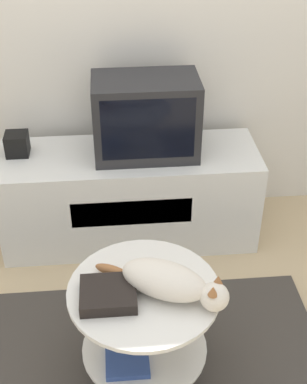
# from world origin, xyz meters

# --- Properties ---
(ground_plane) EXTENTS (12.00, 12.00, 0.00)m
(ground_plane) POSITION_xyz_m (0.00, 0.00, 0.00)
(ground_plane) COLOR tan
(rug) EXTENTS (1.76, 1.10, 0.02)m
(rug) POSITION_xyz_m (0.00, 0.00, 0.01)
(rug) COLOR #3D3833
(rug) RESTS_ON ground_plane
(tv_stand) EXTENTS (1.37, 0.46, 0.53)m
(tv_stand) POSITION_xyz_m (0.07, 0.99, 0.27)
(tv_stand) COLOR silver
(tv_stand) RESTS_ON ground_plane
(tv) EXTENTS (0.52, 0.31, 0.41)m
(tv) POSITION_xyz_m (0.17, 0.99, 0.74)
(tv) COLOR #232326
(tv) RESTS_ON tv_stand
(speaker) EXTENTS (0.12, 0.12, 0.12)m
(speaker) POSITION_xyz_m (-0.50, 1.04, 0.59)
(speaker) COLOR black
(speaker) RESTS_ON tv_stand
(coffee_table) EXTENTS (0.58, 0.58, 0.48)m
(coffee_table) POSITION_xyz_m (0.08, 0.04, 0.33)
(coffee_table) COLOR #B2B2B7
(coffee_table) RESTS_ON rug
(dvd_box) EXTENTS (0.21, 0.18, 0.05)m
(dvd_box) POSITION_xyz_m (-0.05, 0.00, 0.52)
(dvd_box) COLOR black
(dvd_box) RESTS_ON coffee_table
(cat) EXTENTS (0.49, 0.30, 0.13)m
(cat) POSITION_xyz_m (0.18, 0.01, 0.56)
(cat) COLOR silver
(cat) RESTS_ON coffee_table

